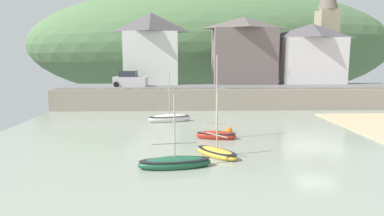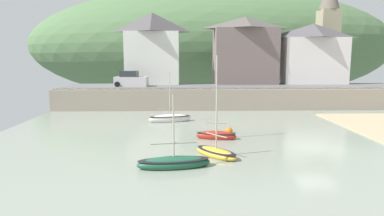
{
  "view_description": "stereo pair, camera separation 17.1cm",
  "coord_description": "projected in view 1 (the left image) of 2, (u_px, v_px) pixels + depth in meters",
  "views": [
    {
      "loc": [
        -9.22,
        -21.88,
        6.04
      ],
      "look_at": [
        -8.39,
        3.59,
        2.18
      ],
      "focal_mm": 31.55,
      "sensor_mm": 36.0,
      "label": 1
    },
    {
      "loc": [
        -9.05,
        -21.89,
        6.04
      ],
      "look_at": [
        -8.39,
        3.59,
        2.18
      ],
      "focal_mm": 31.55,
      "sensor_mm": 36.0,
      "label": 2
    }
  ],
  "objects": [
    {
      "name": "waterfront_building_right",
      "position": [
        311.0,
        53.0,
        47.03
      ],
      "size": [
        8.91,
        5.09,
        8.21
      ],
      "color": "white",
      "rests_on": "ground"
    },
    {
      "name": "waterfront_building_left",
      "position": [
        152.0,
        48.0,
        46.21
      ],
      "size": [
        7.49,
        5.0,
        9.62
      ],
      "color": "silver",
      "rests_on": "ground"
    },
    {
      "name": "sailboat_white_hull",
      "position": [
        175.0,
        163.0,
        18.62
      ],
      "size": [
        4.23,
        1.84,
        4.24
      ],
      "rotation": [
        0.0,
        0.0,
        0.15
      ],
      "color": "#1E5339",
      "rests_on": "ground"
    },
    {
      "name": "church_with_spire",
      "position": [
        327.0,
        27.0,
        50.52
      ],
      "size": [
        3.0,
        3.0,
        15.68
      ],
      "color": "gray",
      "rests_on": "ground"
    },
    {
      "name": "waterfront_building_centre",
      "position": [
        244.0,
        50.0,
        46.66
      ],
      "size": [
        8.72,
        5.83,
        9.14
      ],
      "color": "slate",
      "rests_on": "ground"
    },
    {
      "name": "quay_seawall",
      "position": [
        259.0,
        97.0,
        39.92
      ],
      "size": [
        48.0,
        9.4,
        2.4
      ],
      "color": "gray",
      "rests_on": "ground"
    },
    {
      "name": "rowboat_small_beached",
      "position": [
        170.0,
        118.0,
        31.83
      ],
      "size": [
        4.19,
        1.91,
        4.91
      ],
      "rotation": [
        0.0,
        0.0,
        0.22
      ],
      "color": "silver",
      "rests_on": "ground"
    },
    {
      "name": "hillside_backdrop",
      "position": [
        210.0,
        46.0,
        76.02
      ],
      "size": [
        80.0,
        44.0,
        24.31
      ],
      "color": "#4F7046",
      "rests_on": "ground"
    },
    {
      "name": "sailboat_tall_mast",
      "position": [
        217.0,
        153.0,
        20.74
      ],
      "size": [
        2.99,
        3.24,
        4.1
      ],
      "rotation": [
        0.0,
        0.0,
        -0.88
      ],
      "color": "gold",
      "rests_on": "ground"
    },
    {
      "name": "parked_car_near_slipway",
      "position": [
        130.0,
        80.0,
        42.3
      ],
      "size": [
        4.25,
        2.1,
        1.95
      ],
      "rotation": [
        0.0,
        0.0,
        -0.1
      ],
      "color": "#BCB6BB",
      "rests_on": "ground"
    },
    {
      "name": "mooring_buoy",
      "position": [
        229.0,
        131.0,
        27.02
      ],
      "size": [
        0.61,
        0.61,
        0.61
      ],
      "color": "orange",
      "rests_on": "ground"
    },
    {
      "name": "motorboat_with_cabin",
      "position": [
        216.0,
        135.0,
        25.14
      ],
      "size": [
        3.15,
        1.54,
        6.35
      ],
      "rotation": [
        0.0,
        0.0,
        -0.2
      ],
      "color": "#A6271B",
      "rests_on": "ground"
    }
  ]
}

